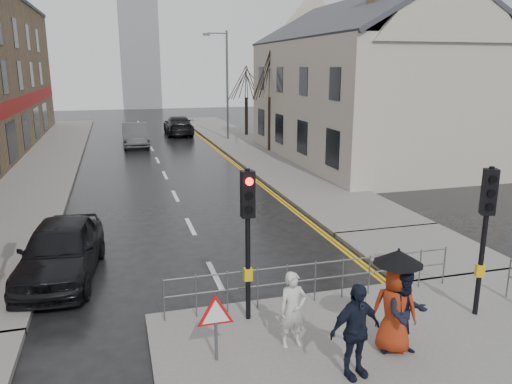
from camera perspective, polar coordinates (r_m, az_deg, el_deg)
ground at (r=11.30m, az=-1.64°, el=-15.43°), size 120.00×120.00×0.00m
left_pavement at (r=33.26m, az=-22.74°, el=3.53°), size 4.00×44.00×0.14m
right_pavement at (r=36.08m, az=-1.38°, el=5.38°), size 4.00×40.00×0.14m
pavement_bridge_right at (r=16.32m, az=18.42°, el=-6.33°), size 4.00×4.20×0.14m
building_right_cream at (r=31.07m, az=12.04°, el=12.39°), size 9.00×16.40×10.10m
church_tower at (r=71.72m, az=-13.25°, el=16.55°), size 5.00×5.00×18.00m
traffic_signal_near_left at (r=10.54m, az=-0.94°, el=-3.06°), size 0.28×0.27×3.40m
traffic_signal_near_right at (r=11.83m, az=24.84°, el=-2.48°), size 0.34×0.33×3.40m
guard_railing_front at (r=11.99m, az=6.80°, el=-9.13°), size 7.14×0.04×1.00m
warning_sign at (r=9.61m, az=-4.63°, el=-14.05°), size 0.80×0.07×1.35m
street_lamp at (r=38.43m, az=-3.58°, el=12.84°), size 1.83×0.25×8.00m
tree_near at (r=33.05m, az=1.63°, el=13.40°), size 2.40×2.40×6.58m
tree_far at (r=40.89m, az=-1.13°, el=12.55°), size 2.40×2.40×5.64m
pedestrian_a at (r=10.13m, az=4.23°, el=-13.28°), size 0.59×0.40×1.56m
pedestrian_b at (r=10.23m, az=16.69°, el=-13.05°), size 0.95×0.80×1.72m
pedestrian_with_umbrella at (r=10.16m, az=15.65°, el=-11.48°), size 1.02×0.96×2.10m
pedestrian_d at (r=9.34m, az=11.28°, el=-15.29°), size 1.10×0.61×1.78m
car_parked at (r=14.45m, az=-21.42°, el=-6.19°), size 2.37×4.85×1.59m
car_mid at (r=36.90m, az=-13.63°, el=6.36°), size 1.74×4.98×1.64m
car_far at (r=42.49m, az=-8.86°, el=7.53°), size 2.36×5.49×1.58m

